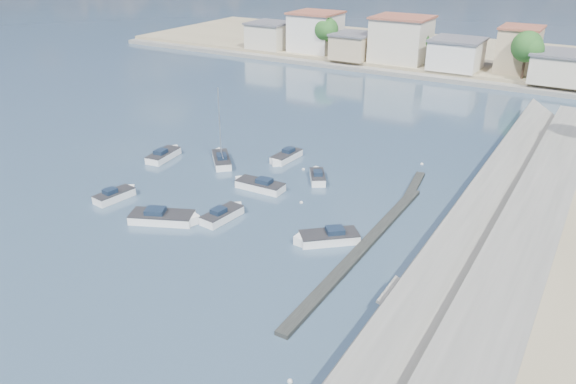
% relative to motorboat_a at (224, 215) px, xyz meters
% --- Properties ---
extents(ground, '(400.00, 400.00, 0.00)m').
position_rel_motorboat_a_xyz_m(ground, '(6.28, 31.33, -0.38)').
color(ground, '#2B3E56').
rests_on(ground, ground).
extents(seawall_walkway, '(5.00, 90.00, 1.80)m').
position_rel_motorboat_a_xyz_m(seawall_walkway, '(24.78, 4.33, 0.52)').
color(seawall_walkway, slate).
rests_on(seawall_walkway, ground).
extents(breakwater, '(2.00, 31.02, 0.35)m').
position_rel_motorboat_a_xyz_m(breakwater, '(13.18, 4.02, -0.21)').
color(breakwater, black).
rests_on(breakwater, ground).
extents(far_shore_land, '(160.00, 40.00, 1.40)m').
position_rel_motorboat_a_xyz_m(far_shore_land, '(6.28, 83.33, 0.32)').
color(far_shore_land, gray).
rests_on(far_shore_land, ground).
extents(far_shore_quay, '(160.00, 2.50, 0.80)m').
position_rel_motorboat_a_xyz_m(far_shore_quay, '(6.28, 62.33, 0.02)').
color(far_shore_quay, slate).
rests_on(far_shore_quay, ground).
extents(far_town, '(113.01, 12.80, 8.35)m').
position_rel_motorboat_a_xyz_m(far_town, '(16.99, 68.25, 4.56)').
color(far_town, beige).
rests_on(far_town, far_shore_land).
extents(shore_trees, '(74.56, 38.32, 7.92)m').
position_rel_motorboat_a_xyz_m(shore_trees, '(14.62, 59.45, 5.84)').
color(shore_trees, '#38281E').
rests_on(shore_trees, ground).
extents(motorboat_a, '(2.14, 4.84, 1.48)m').
position_rel_motorboat_a_xyz_m(motorboat_a, '(0.00, 0.00, 0.00)').
color(motorboat_a, white).
rests_on(motorboat_a, ground).
extents(motorboat_b, '(2.19, 4.55, 1.48)m').
position_rel_motorboat_a_xyz_m(motorboat_b, '(-11.67, -2.06, -0.00)').
color(motorboat_b, white).
rests_on(motorboat_b, ground).
extents(motorboat_c, '(5.63, 2.05, 1.48)m').
position_rel_motorboat_a_xyz_m(motorboat_c, '(-0.95, 7.13, 0.00)').
color(motorboat_c, white).
rests_on(motorboat_c, ground).
extents(motorboat_d, '(5.09, 4.79, 1.48)m').
position_rel_motorboat_a_xyz_m(motorboat_d, '(10.06, 0.95, -0.00)').
color(motorboat_d, white).
rests_on(motorboat_d, ground).
extents(motorboat_e, '(2.45, 5.29, 1.48)m').
position_rel_motorboat_a_xyz_m(motorboat_e, '(-15.11, 8.77, -0.00)').
color(motorboat_e, white).
rests_on(motorboat_e, ground).
extents(motorboat_f, '(3.18, 3.82, 1.48)m').
position_rel_motorboat_a_xyz_m(motorboat_f, '(3.24, 12.21, -0.00)').
color(motorboat_f, white).
rests_on(motorboat_f, ground).
extents(motorboat_g, '(1.97, 4.94, 1.48)m').
position_rel_motorboat_a_xyz_m(motorboat_g, '(-2.63, 15.35, 0.00)').
color(motorboat_g, white).
rests_on(motorboat_g, ground).
extents(motorboat_h, '(6.35, 4.42, 1.48)m').
position_rel_motorboat_a_xyz_m(motorboat_h, '(-4.18, -3.25, -0.00)').
color(motorboat_h, white).
rests_on(motorboat_h, ground).
extents(sailboat, '(4.80, 5.00, 9.00)m').
position_rel_motorboat_a_xyz_m(sailboat, '(-8.57, 11.02, 0.05)').
color(sailboat, white).
rests_on(sailboat, ground).
extents(mooring_buoys, '(19.01, 37.29, 0.33)m').
position_rel_motorboat_a_xyz_m(mooring_buoys, '(11.81, 4.41, -0.33)').
color(mooring_buoys, silver).
rests_on(mooring_buoys, ground).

